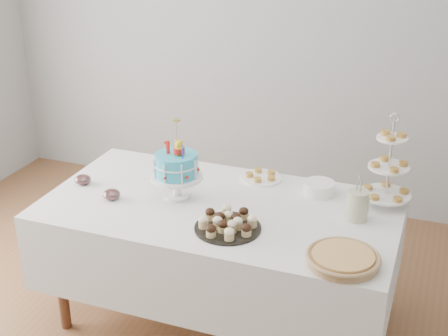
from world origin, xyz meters
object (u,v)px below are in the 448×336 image
at_px(birthday_cake, 177,178).
at_px(plate_stack, 319,188).
at_px(pastry_plate, 261,176).
at_px(jam_bowl_a, 112,195).
at_px(jam_bowl_b, 83,180).
at_px(pie, 343,259).
at_px(tiered_stand, 389,167).
at_px(utensil_pitcher, 358,204).
at_px(table, 220,241).
at_px(cupcake_tray, 228,222).

relative_size(birthday_cake, plate_stack, 2.52).
height_order(pastry_plate, jam_bowl_a, jam_bowl_a).
bearing_deg(jam_bowl_b, pie, -11.63).
relative_size(pastry_plate, jam_bowl_b, 2.56).
relative_size(tiered_stand, utensil_pitcher, 2.10).
bearing_deg(jam_bowl_a, plate_stack, 23.91).
distance_m(pie, jam_bowl_a, 1.34).
height_order(jam_bowl_a, jam_bowl_b, same).
bearing_deg(table, cupcake_tray, -60.36).
distance_m(pie, plate_stack, 0.73).
xyz_separation_m(birthday_cake, tiered_stand, (1.09, 0.33, 0.10)).
distance_m(birthday_cake, utensil_pitcher, 0.98).
relative_size(birthday_cake, pastry_plate, 1.84).
distance_m(birthday_cake, pie, 1.06).
distance_m(tiered_stand, jam_bowl_a, 1.51).
bearing_deg(pastry_plate, jam_bowl_a, -142.10).
relative_size(table, birthday_cake, 4.29).
height_order(jam_bowl_b, utensil_pitcher, utensil_pitcher).
bearing_deg(plate_stack, birthday_cake, -155.75).
bearing_deg(cupcake_tray, tiered_stand, 38.38).
height_order(table, jam_bowl_b, jam_bowl_b).
height_order(birthday_cake, utensil_pitcher, birthday_cake).
bearing_deg(utensil_pitcher, jam_bowl_b, -163.62).
xyz_separation_m(pastry_plate, jam_bowl_a, (-0.70, -0.54, 0.01)).
height_order(birthday_cake, cupcake_tray, birthday_cake).
bearing_deg(pastry_plate, tiered_stand, -5.86).
height_order(birthday_cake, pastry_plate, birthday_cake).
height_order(pie, jam_bowl_b, jam_bowl_b).
relative_size(pie, tiered_stand, 0.66).
xyz_separation_m(jam_bowl_a, utensil_pitcher, (1.31, 0.24, 0.06)).
bearing_deg(table, birthday_cake, -179.83).
xyz_separation_m(table, pastry_plate, (0.11, 0.40, 0.24)).
bearing_deg(pie, jam_bowl_b, 168.37).
bearing_deg(pie, cupcake_tray, 168.59).
bearing_deg(utensil_pitcher, cupcake_tray, -139.05).
relative_size(birthday_cake, pie, 1.30).
relative_size(cupcake_tray, jam_bowl_a, 3.53).
distance_m(birthday_cake, cupcake_tray, 0.46).
distance_m(table, utensil_pitcher, 0.80).
xyz_separation_m(jam_bowl_b, utensil_pitcher, (1.56, 0.13, 0.06)).
xyz_separation_m(table, plate_stack, (0.48, 0.33, 0.26)).
xyz_separation_m(plate_stack, jam_bowl_a, (-1.06, -0.47, -0.01)).
distance_m(table, plate_stack, 0.63).
distance_m(cupcake_tray, jam_bowl_b, 0.99).
distance_m(jam_bowl_b, utensil_pitcher, 1.57).
distance_m(plate_stack, jam_bowl_a, 1.16).
height_order(table, cupcake_tray, cupcake_tray).
bearing_deg(birthday_cake, jam_bowl_a, -150.17).
relative_size(cupcake_tray, utensil_pitcher, 1.37).
bearing_deg(tiered_stand, birthday_cake, -163.37).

